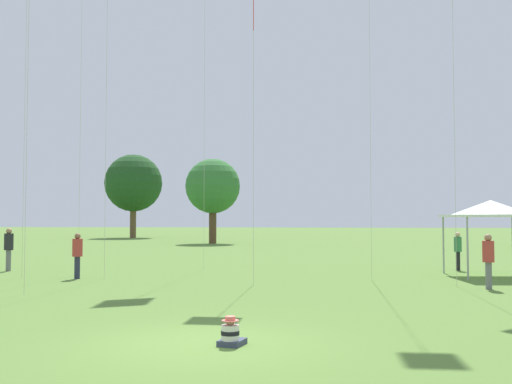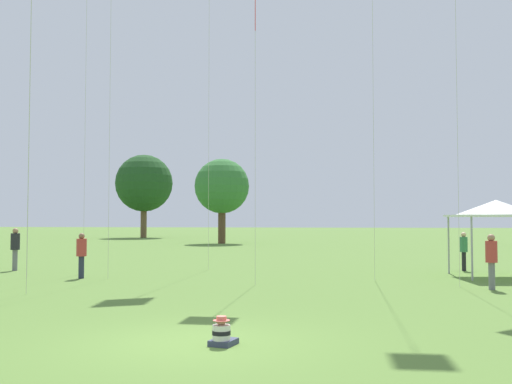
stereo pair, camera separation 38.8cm
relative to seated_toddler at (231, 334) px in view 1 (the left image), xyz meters
name	(u,v)px [view 1 (the left image)]	position (x,y,z in m)	size (l,w,h in m)	color
ground_plane	(202,343)	(-0.54, 0.17, -0.21)	(300.00, 300.00, 0.00)	#567A33
seated_toddler	(231,334)	(0.00, 0.00, 0.00)	(0.49, 0.56, 0.52)	#383D56
person_standing_1	(77,252)	(-7.52, 10.90, 0.79)	(0.40, 0.40, 1.69)	#282D42
person_standing_3	(488,256)	(6.73, 9.28, 0.83)	(0.43, 0.43, 1.74)	slate
person_standing_5	(9,246)	(-11.79, 13.70, 0.88)	(0.49, 0.49, 1.82)	slate
person_standing_6	(458,247)	(7.26, 16.25, 0.78)	(0.40, 0.40, 1.65)	black
canopy_tent	(491,209)	(7.97, 13.65, 2.40)	(3.48, 3.48, 2.94)	white
distant_tree_0	(133,183)	(-21.45, 59.10, 6.33)	(6.88, 6.88, 10.01)	brown
distant_tree_1	(213,187)	(-8.71, 43.38, 4.99)	(5.01, 5.01, 7.75)	brown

